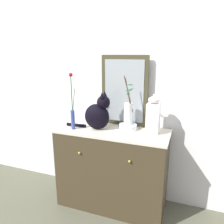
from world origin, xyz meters
name	(u,v)px	position (x,y,z in m)	size (l,w,h in m)	color
ground_plane	(112,203)	(0.00, 0.00, 0.00)	(6.00, 6.00, 0.00)	#535342
wall_back	(122,79)	(0.00, 0.29, 1.30)	(4.40, 0.08, 2.60)	silver
sideboard	(112,168)	(0.00, 0.00, 0.42)	(1.11, 0.46, 0.84)	#3A301E
mirror_leaning	(124,91)	(0.06, 0.20, 1.19)	(0.48, 0.03, 0.71)	#3A3621
cat_sitting	(98,114)	(-0.14, -0.02, 0.99)	(0.46, 0.16, 0.38)	black
vase_slim_green	(73,112)	(-0.37, -0.11, 1.01)	(0.06, 0.04, 0.55)	#34448F
bowl_porcelain	(128,127)	(0.14, 0.07, 0.86)	(0.17, 0.17, 0.05)	white
vase_glass_clear	(128,112)	(0.14, 0.07, 1.01)	(0.11, 0.16, 0.47)	silver
jar_lidded_porcelain	(153,116)	(0.38, 0.05, 1.01)	(0.12, 0.12, 0.37)	white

